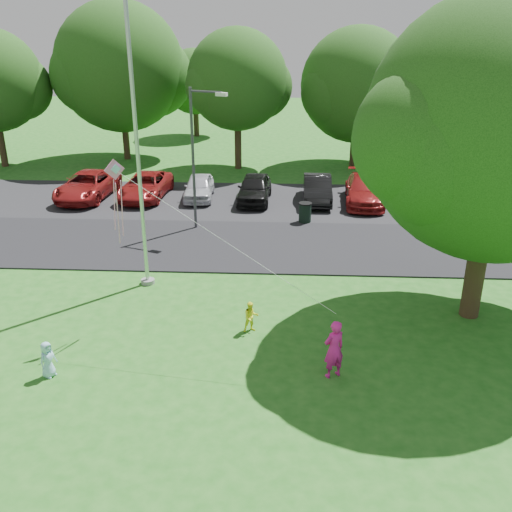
{
  "coord_description": "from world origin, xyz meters",
  "views": [
    {
      "loc": [
        1.51,
        -13.92,
        9.05
      ],
      "look_at": [
        0.57,
        4.0,
        1.6
      ],
      "focal_mm": 40.0,
      "sensor_mm": 36.0,
      "label": 1
    }
  ],
  "objects_px": {
    "trash_can": "(305,213)",
    "kite": "(121,187)",
    "street_lamp": "(198,147)",
    "big_tree": "(495,135)",
    "child_yellow": "(251,317)",
    "woman": "(334,349)",
    "child_blue": "(48,359)",
    "flagpole": "(139,174)"
  },
  "relations": [
    {
      "from": "woman",
      "to": "child_blue",
      "type": "height_order",
      "value": "woman"
    },
    {
      "from": "big_tree",
      "to": "child_yellow",
      "type": "height_order",
      "value": "big_tree"
    },
    {
      "from": "woman",
      "to": "kite",
      "type": "relative_size",
      "value": 0.26
    },
    {
      "from": "child_yellow",
      "to": "child_blue",
      "type": "distance_m",
      "value": 6.02
    },
    {
      "from": "street_lamp",
      "to": "trash_can",
      "type": "distance_m",
      "value": 6.03
    },
    {
      "from": "trash_can",
      "to": "kite",
      "type": "relative_size",
      "value": 0.15
    },
    {
      "from": "woman",
      "to": "child_yellow",
      "type": "distance_m",
      "value": 3.34
    },
    {
      "from": "trash_can",
      "to": "child_blue",
      "type": "bearing_deg",
      "value": -119.07
    },
    {
      "from": "flagpole",
      "to": "woman",
      "type": "relative_size",
      "value": 5.87
    },
    {
      "from": "flagpole",
      "to": "child_blue",
      "type": "distance_m",
      "value": 7.17
    },
    {
      "from": "street_lamp",
      "to": "child_yellow",
      "type": "bearing_deg",
      "value": -52.44
    },
    {
      "from": "street_lamp",
      "to": "trash_can",
      "type": "xyz_separation_m",
      "value": [
        4.88,
        1.16,
        -3.35
      ]
    },
    {
      "from": "big_tree",
      "to": "woman",
      "type": "xyz_separation_m",
      "value": [
        -4.66,
        -3.68,
        -5.12
      ]
    },
    {
      "from": "trash_can",
      "to": "big_tree",
      "type": "distance_m",
      "value": 11.77
    },
    {
      "from": "child_yellow",
      "to": "child_blue",
      "type": "relative_size",
      "value": 0.95
    },
    {
      "from": "woman",
      "to": "child_yellow",
      "type": "bearing_deg",
      "value": -73.31
    },
    {
      "from": "child_blue",
      "to": "flagpole",
      "type": "bearing_deg",
      "value": 13.04
    },
    {
      "from": "trash_can",
      "to": "child_yellow",
      "type": "height_order",
      "value": "child_yellow"
    },
    {
      "from": "big_tree",
      "to": "kite",
      "type": "distance_m",
      "value": 10.95
    },
    {
      "from": "trash_can",
      "to": "woman",
      "type": "bearing_deg",
      "value": -88.13
    },
    {
      "from": "big_tree",
      "to": "kite",
      "type": "height_order",
      "value": "big_tree"
    },
    {
      "from": "street_lamp",
      "to": "big_tree",
      "type": "xyz_separation_m",
      "value": [
        9.95,
        -7.95,
        2.12
      ]
    },
    {
      "from": "flagpole",
      "to": "child_yellow",
      "type": "xyz_separation_m",
      "value": [
        4.04,
        -3.31,
        -3.66
      ]
    },
    {
      "from": "trash_can",
      "to": "kite",
      "type": "bearing_deg",
      "value": -118.94
    },
    {
      "from": "flagpole",
      "to": "street_lamp",
      "type": "xyz_separation_m",
      "value": [
        1.12,
        5.99,
        -0.32
      ]
    },
    {
      "from": "big_tree",
      "to": "woman",
      "type": "distance_m",
      "value": 7.84
    },
    {
      "from": "flagpole",
      "to": "woman",
      "type": "height_order",
      "value": "flagpole"
    },
    {
      "from": "flagpole",
      "to": "street_lamp",
      "type": "height_order",
      "value": "flagpole"
    },
    {
      "from": "woman",
      "to": "kite",
      "type": "height_order",
      "value": "kite"
    },
    {
      "from": "street_lamp",
      "to": "kite",
      "type": "bearing_deg",
      "value": -75.08
    },
    {
      "from": "child_blue",
      "to": "woman",
      "type": "bearing_deg",
      "value": -61.53
    },
    {
      "from": "big_tree",
      "to": "kite",
      "type": "bearing_deg",
      "value": -173.42
    },
    {
      "from": "flagpole",
      "to": "child_yellow",
      "type": "distance_m",
      "value": 6.38
    },
    {
      "from": "big_tree",
      "to": "child_yellow",
      "type": "distance_m",
      "value": 9.01
    },
    {
      "from": "woman",
      "to": "child_blue",
      "type": "relative_size",
      "value": 1.62
    },
    {
      "from": "flagpole",
      "to": "kite",
      "type": "height_order",
      "value": "flagpole"
    },
    {
      "from": "child_yellow",
      "to": "child_blue",
      "type": "xyz_separation_m",
      "value": [
        -5.37,
        -2.73,
        0.02
      ]
    },
    {
      "from": "woman",
      "to": "big_tree",
      "type": "bearing_deg",
      "value": -170.65
    },
    {
      "from": "street_lamp",
      "to": "woman",
      "type": "xyz_separation_m",
      "value": [
        5.29,
        -11.63,
        -3.0
      ]
    },
    {
      "from": "kite",
      "to": "child_yellow",
      "type": "bearing_deg",
      "value": -36.07
    },
    {
      "from": "street_lamp",
      "to": "kite",
      "type": "height_order",
      "value": "street_lamp"
    },
    {
      "from": "flagpole",
      "to": "trash_can",
      "type": "xyz_separation_m",
      "value": [
        6.0,
        7.15,
        -3.66
      ]
    }
  ]
}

